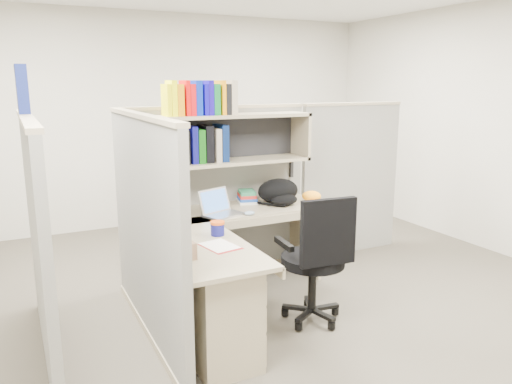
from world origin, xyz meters
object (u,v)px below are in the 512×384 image
desk (227,282)px  task_chair (315,279)px  laptop (223,203)px  snack_canister (218,228)px  backpack (281,192)px

desk → task_chair: bearing=-6.9°
laptop → snack_canister: bearing=-137.9°
desk → laptop: bearing=69.1°
snack_canister → task_chair: bearing=-22.2°
snack_canister → task_chair: (0.68, -0.28, -0.42)m
desk → backpack: 1.29m
desk → task_chair: (0.70, -0.08, -0.07)m
desk → laptop: laptop is taller
desk → snack_canister: 0.40m
task_chair → snack_canister: bearing=157.8°
snack_canister → task_chair: size_ratio=0.10×
backpack → task_chair: bearing=-121.2°
desk → backpack: size_ratio=4.41×
desk → snack_canister: (0.01, 0.20, 0.35)m
laptop → snack_canister: laptop is taller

